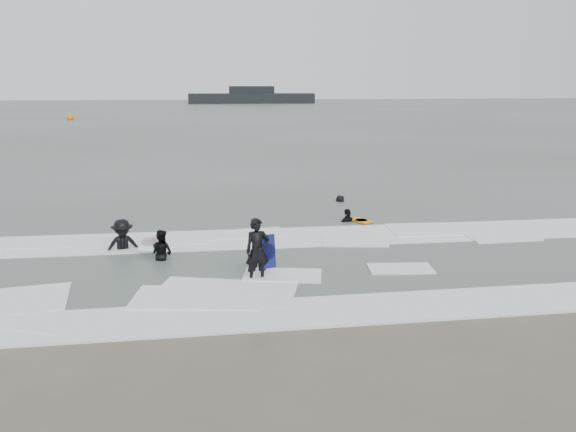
{
  "coord_description": "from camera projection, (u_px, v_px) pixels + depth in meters",
  "views": [
    {
      "loc": [
        -2.33,
        -13.17,
        5.52
      ],
      "look_at": [
        0.0,
        5.0,
        1.1
      ],
      "focal_mm": 35.0,
      "sensor_mm": 36.0,
      "label": 1
    }
  ],
  "objects": [
    {
      "name": "vessel_horizon",
      "position": [
        252.0,
        97.0,
        140.3
      ],
      "size": [
        31.22,
        5.57,
        4.24
      ],
      "color": "black",
      "rests_on": "ground"
    },
    {
      "name": "surfer_right_near",
      "position": [
        348.0,
        222.0,
        22.47
      ],
      "size": [
        1.09,
        0.73,
        1.71
      ],
      "primitive_type": "imported",
      "rotation": [
        0.0,
        0.0,
        -2.8
      ],
      "color": "black",
      "rests_on": "ground"
    },
    {
      "name": "buoy",
      "position": [
        70.0,
        117.0,
        81.06
      ],
      "size": [
        1.0,
        1.0,
        1.65
      ],
      "color": "orange",
      "rests_on": "ground"
    },
    {
      "name": "surf_foam",
      "position": [
        293.0,
        258.0,
        17.84
      ],
      "size": [
        30.03,
        9.06,
        0.09
      ],
      "color": "white",
      "rests_on": "ground"
    },
    {
      "name": "surfer_breaker",
      "position": [
        123.0,
        252.0,
        18.63
      ],
      "size": [
        1.41,
        1.04,
        1.95
      ],
      "primitive_type": "imported",
      "rotation": [
        0.0,
        0.0,
        0.28
      ],
      "color": "black",
      "rests_on": "ground"
    },
    {
      "name": "sea",
      "position": [
        229.0,
        115.0,
        91.41
      ],
      "size": [
        320.0,
        320.0,
        0.0
      ],
      "primitive_type": "plane",
      "color": "#47544C",
      "rests_on": "ground"
    },
    {
      "name": "surfer_wading",
      "position": [
        162.0,
        260.0,
        17.72
      ],
      "size": [
        0.95,
        0.89,
        1.55
      ],
      "primitive_type": "imported",
      "rotation": [
        0.0,
        0.0,
        2.6
      ],
      "color": "black",
      "rests_on": "ground"
    },
    {
      "name": "surfer_right_far",
      "position": [
        340.0,
        203.0,
        26.16
      ],
      "size": [
        0.85,
        0.85,
        1.49
      ],
      "primitive_type": "imported",
      "rotation": [
        0.0,
        0.0,
        -2.38
      ],
      "color": "black",
      "rests_on": "ground"
    },
    {
      "name": "surfer_centre",
      "position": [
        258.0,
        282.0,
        15.81
      ],
      "size": [
        0.74,
        0.55,
        1.86
      ],
      "primitive_type": "imported",
      "rotation": [
        0.0,
        0.0,
        0.17
      ],
      "color": "black",
      "rests_on": "ground"
    },
    {
      "name": "ground",
      "position": [
        313.0,
        303.0,
        14.28
      ],
      "size": [
        320.0,
        320.0,
        0.0
      ],
      "primitive_type": "plane",
      "color": "brown",
      "rests_on": "ground"
    },
    {
      "name": "bodyboards",
      "position": [
        267.0,
        236.0,
        18.64
      ],
      "size": [
        8.63,
        6.75,
        1.25
      ],
      "color": "#10134A",
      "rests_on": "ground"
    }
  ]
}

